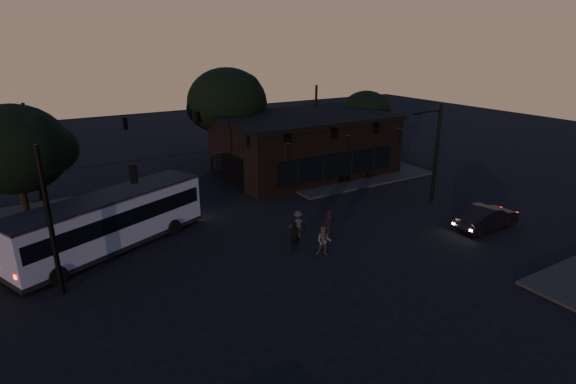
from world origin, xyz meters
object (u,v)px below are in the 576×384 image
car (486,217)px  pedestrian_d (298,224)px  pedestrian_b (324,241)px  building (304,143)px  bus (110,219)px  pedestrian_a (295,236)px  pedestrian_c (329,223)px

car → pedestrian_d: pedestrian_d is taller
car → pedestrian_b: size_ratio=2.72×
pedestrian_d → building: bearing=-100.2°
car → pedestrian_d: (-11.34, 5.30, 0.07)m
bus → car: bus is taller
bus → pedestrian_a: 10.91m
building → pedestrian_b: bearing=-119.3°
car → pedestrian_d: bearing=63.8°
car → pedestrian_a: bearing=72.3°
pedestrian_a → pedestrian_b: bearing=-41.8°
bus → pedestrian_d: bearing=-46.0°
pedestrian_a → pedestrian_b: pedestrian_a is taller
bus → car: 23.77m
building → pedestrian_d: bearing=-124.5°
pedestrian_c → pedestrian_d: pedestrian_c is taller
pedestrian_a → pedestrian_c: size_ratio=1.05×
building → car: 17.91m
bus → pedestrian_a: bus is taller
pedestrian_b → pedestrian_d: size_ratio=1.03×
pedestrian_b → bus: bearing=-174.8°
bus → building: bearing=-0.8°
pedestrian_a → pedestrian_b: 1.77m
bus → pedestrian_b: 12.59m
bus → car: size_ratio=2.48×
bus → pedestrian_b: size_ratio=6.76×
building → bus: size_ratio=1.29×
pedestrian_a → pedestrian_b: (1.10, -1.39, -0.03)m
building → bus: building is taller
pedestrian_c → pedestrian_d: (-1.76, 0.93, -0.01)m
pedestrian_b → pedestrian_a: bearing=168.7°
car → pedestrian_c: (-9.58, 4.38, 0.07)m
bus → pedestrian_c: bus is taller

